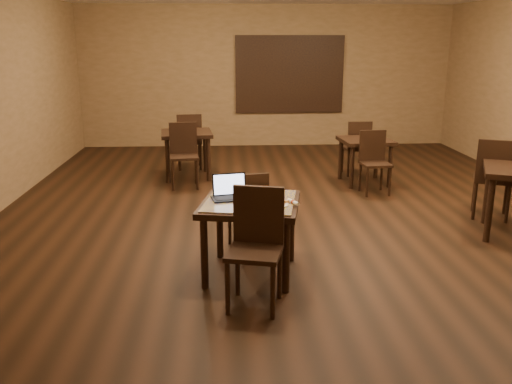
{
  "coord_description": "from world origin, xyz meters",
  "views": [
    {
      "loc": [
        -0.92,
        -6.93,
        2.25
      ],
      "look_at": [
        -0.63,
        -1.93,
        0.85
      ],
      "focal_mm": 38.0,
      "sensor_mm": 36.0,
      "label": 1
    }
  ],
  "objects": [
    {
      "name": "other_table_a_chair_far",
      "position": [
        1.35,
        2.1,
        0.53
      ],
      "size": [
        0.44,
        0.44,
        0.95
      ],
      "rotation": [
        0.0,
        0.0,
        3.22
      ],
      "color": "black",
      "rests_on": "ground"
    },
    {
      "name": "other_table_b_chair_far",
      "position": [
        -1.55,
        2.73,
        0.57
      ],
      "size": [
        0.48,
        0.48,
        1.01
      ],
      "rotation": [
        0.0,
        0.0,
        3.25
      ],
      "color": "black",
      "rests_on": "ground"
    },
    {
      "name": "other_table_a",
      "position": [
        1.34,
        1.55,
        0.61
      ],
      "size": [
        0.84,
        0.84,
        0.73
      ],
      "rotation": [
        0.0,
        0.0,
        0.08
      ],
      "color": "black",
      "rests_on": "ground"
    },
    {
      "name": "chair_main_far",
      "position": [
        -0.67,
        -1.3,
        0.51
      ],
      "size": [
        0.46,
        0.46,
        0.9
      ],
      "rotation": [
        0.0,
        0.0,
        3.34
      ],
      "color": "black",
      "rests_on": "ground"
    },
    {
      "name": "napkin_roll",
      "position": [
        -0.29,
        -2.06,
        0.78
      ],
      "size": [
        0.1,
        0.16,
        0.04
      ],
      "rotation": [
        0.0,
        0.0,
        0.47
      ],
      "color": "white",
      "rests_on": "tiled_table"
    },
    {
      "name": "pizza_pan",
      "position": [
        -0.57,
        -1.68,
        0.77
      ],
      "size": [
        0.35,
        0.35,
        0.01
      ],
      "primitive_type": "cylinder",
      "color": "silver",
      "rests_on": "tiled_table"
    },
    {
      "name": "plate",
      "position": [
        -0.47,
        -2.1,
        0.77
      ],
      "size": [
        0.26,
        0.26,
        0.01
      ],
      "primitive_type": "cylinder",
      "color": "white",
      "rests_on": "tiled_table"
    },
    {
      "name": "ground",
      "position": [
        0.0,
        0.0,
        0.0
      ],
      "size": [
        10.0,
        10.0,
        0.0
      ],
      "primitive_type": "plane",
      "color": "black",
      "rests_on": "ground"
    },
    {
      "name": "pizza_whole",
      "position": [
        -0.57,
        -1.68,
        0.78
      ],
      "size": [
        0.36,
        0.36,
        0.03
      ],
      "color": "beige",
      "rests_on": "pizza_pan"
    },
    {
      "name": "spatula",
      "position": [
        -0.55,
        -1.7,
        0.79
      ],
      "size": [
        0.14,
        0.25,
        0.01
      ],
      "primitive_type": "cube",
      "rotation": [
        0.0,
        0.0,
        0.15
      ],
      "color": "silver",
      "rests_on": "pizza_whole"
    },
    {
      "name": "other_table_b_chair_near",
      "position": [
        -1.57,
        1.56,
        0.57
      ],
      "size": [
        0.48,
        0.48,
        1.01
      ],
      "rotation": [
        0.0,
        0.0,
        0.11
      ],
      "color": "black",
      "rests_on": "ground"
    },
    {
      "name": "other_table_a_chair_near",
      "position": [
        1.34,
        1.0,
        0.53
      ],
      "size": [
        0.44,
        0.44,
        0.95
      ],
      "rotation": [
        0.0,
        0.0,
        0.08
      ],
      "color": "black",
      "rests_on": "ground"
    },
    {
      "name": "chair_main_near",
      "position": [
        -0.66,
        -2.53,
        0.59
      ],
      "size": [
        0.55,
        0.55,
        1.04
      ],
      "rotation": [
        0.0,
        0.0,
        -0.25
      ],
      "color": "black",
      "rests_on": "ground"
    },
    {
      "name": "wall_front",
      "position": [
        0.0,
        -5.0,
        1.5
      ],
      "size": [
        8.0,
        0.02,
        3.0
      ],
      "primitive_type": "cube",
      "color": "#906E49",
      "rests_on": "ground"
    },
    {
      "name": "other_table_c_chair_far",
      "position": [
        2.52,
        -0.38,
        0.6
      ],
      "size": [
        0.61,
        0.61,
        1.06
      ],
      "rotation": [
        0.0,
        0.0,
        2.73
      ],
      "color": "black",
      "rests_on": "ground"
    },
    {
      "name": "pizza_slice",
      "position": [
        -0.47,
        -2.1,
        0.79
      ],
      "size": [
        0.21,
        0.21,
        0.02
      ],
      "primitive_type": null,
      "rotation": [
        0.0,
        0.0,
        0.03
      ],
      "color": "beige",
      "rests_on": "plate"
    },
    {
      "name": "laptop",
      "position": [
        -0.89,
        -1.81,
        0.82
      ],
      "size": [
        0.38,
        0.32,
        0.23
      ],
      "rotation": [
        0.0,
        0.0,
        0.2
      ],
      "color": "black",
      "rests_on": "tiled_table"
    },
    {
      "name": "other_table_b",
      "position": [
        -1.56,
        2.15,
        0.65
      ],
      "size": [
        0.92,
        0.92,
        0.78
      ],
      "rotation": [
        0.0,
        0.0,
        0.11
      ],
      "color": "black",
      "rests_on": "ground"
    },
    {
      "name": "wall_back",
      "position": [
        0.0,
        5.0,
        1.5
      ],
      "size": [
        8.0,
        0.02,
        3.0
      ],
      "primitive_type": "cube",
      "color": "#906E49",
      "rests_on": "ground"
    },
    {
      "name": "tiled_table",
      "position": [
        -0.69,
        -1.92,
        0.66
      ],
      "size": [
        1.07,
        1.07,
        0.76
      ],
      "rotation": [
        0.0,
        0.0,
        -0.18
      ],
      "color": "black",
      "rests_on": "ground"
    },
    {
      "name": "mural",
      "position": [
        0.5,
        4.96,
        1.55
      ],
      "size": [
        2.34,
        0.05,
        1.64
      ],
      "color": "#26508C",
      "rests_on": "wall_back"
    }
  ]
}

